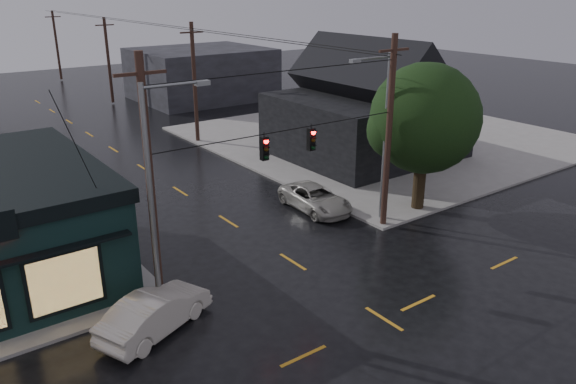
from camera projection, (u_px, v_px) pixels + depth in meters
ground_plane at (384, 319)px, 22.05m from camera, size 160.00×160.00×0.00m
sidewalk_ne at (382, 137)px, 48.24m from camera, size 28.00×28.00×0.15m
ne_building at (366, 97)px, 41.67m from camera, size 12.60×11.60×8.75m
corner_tree at (425, 119)px, 30.91m from camera, size 6.13×6.13×8.34m
utility_pole_nw at (161, 300)px, 23.37m from camera, size 2.00×0.32×10.15m
utility_pole_ne at (383, 226)px, 30.57m from camera, size 2.00×0.32×10.15m
utility_pole_far_a at (198, 142)px, 46.84m from camera, size 2.00×0.32×9.65m
utility_pole_far_b at (113, 104)px, 61.97m from camera, size 2.00×0.32×9.15m
utility_pole_far_c at (62, 80)px, 77.10m from camera, size 2.00×0.32×9.15m
span_signal_assembly at (288, 143)px, 25.05m from camera, size 13.00×0.48×1.23m
streetlight_nw at (161, 310)px, 22.67m from camera, size 5.40×0.30×9.15m
streetlight_ne at (380, 220)px, 31.38m from camera, size 5.40×0.30×9.15m
bg_building_east at (201, 74)px, 63.99m from camera, size 14.00×12.00×5.60m
sedan_cream at (155, 312)px, 21.05m from camera, size 5.05×3.42×1.58m
suv_silver at (315, 198)px, 32.52m from camera, size 2.58×5.16×1.41m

